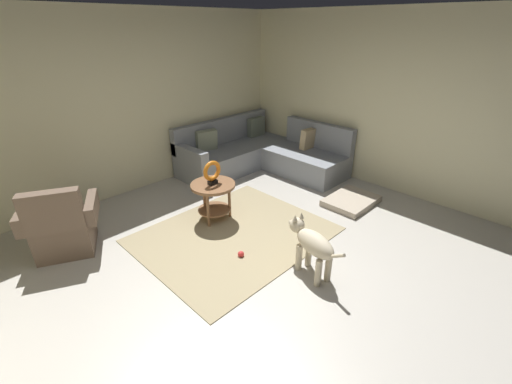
% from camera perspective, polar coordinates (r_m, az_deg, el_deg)
% --- Properties ---
extents(ground_plane, '(6.00, 6.00, 0.10)m').
position_cam_1_polar(ground_plane, '(4.02, 1.61, -12.44)').
color(ground_plane, '#B7B2A8').
extents(wall_back, '(6.00, 0.12, 2.70)m').
position_cam_1_polar(wall_back, '(5.68, -20.99, 13.28)').
color(wall_back, beige).
rests_on(wall_back, ground_plane).
extents(wall_right, '(0.12, 6.00, 2.70)m').
position_cam_1_polar(wall_right, '(5.77, 22.80, 13.17)').
color(wall_right, beige).
rests_on(wall_right, ground_plane).
extents(area_rug, '(2.30, 1.90, 0.01)m').
position_cam_1_polar(area_rug, '(4.48, -3.64, -7.07)').
color(area_rug, tan).
rests_on(area_rug, ground_plane).
extents(sectional_couch, '(2.20, 2.25, 0.88)m').
position_cam_1_polar(sectional_couch, '(6.35, 0.72, 6.28)').
color(sectional_couch, gray).
rests_on(sectional_couch, ground_plane).
extents(armchair, '(0.98, 0.89, 0.88)m').
position_cam_1_polar(armchair, '(4.61, -29.49, -5.18)').
color(armchair, brown).
rests_on(armchair, ground_plane).
extents(side_table, '(0.60, 0.60, 0.54)m').
position_cam_1_polar(side_table, '(4.66, -7.12, -0.01)').
color(side_table, brown).
rests_on(side_table, ground_plane).
extents(torus_sculpture, '(0.28, 0.08, 0.33)m').
position_cam_1_polar(torus_sculpture, '(4.54, -7.32, 3.33)').
color(torus_sculpture, black).
rests_on(torus_sculpture, side_table).
extents(dog_bed_mat, '(0.80, 0.60, 0.09)m').
position_cam_1_polar(dog_bed_mat, '(5.40, 15.55, -1.41)').
color(dog_bed_mat, '#B2A38E').
rests_on(dog_bed_mat, ground_plane).
extents(dog, '(0.33, 0.84, 0.63)m').
position_cam_1_polar(dog, '(3.70, 9.31, -8.52)').
color(dog, beige).
rests_on(dog, ground_plane).
extents(dog_toy_ball, '(0.07, 0.07, 0.07)m').
position_cam_1_polar(dog_toy_ball, '(4.08, -2.52, -10.29)').
color(dog_toy_ball, red).
rests_on(dog_toy_ball, ground_plane).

